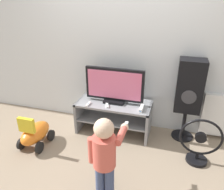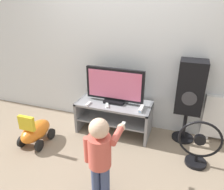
# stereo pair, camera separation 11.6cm
# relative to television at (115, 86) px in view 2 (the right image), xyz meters

# --- Properties ---
(ground_plane) EXTENTS (16.00, 16.00, 0.00)m
(ground_plane) POSITION_rel_television_xyz_m (0.00, -0.27, -0.73)
(ground_plane) COLOR gray
(wall_back) EXTENTS (10.00, 0.06, 2.60)m
(wall_back) POSITION_rel_television_xyz_m (0.00, 0.30, 0.57)
(wall_back) COLOR silver
(wall_back) RESTS_ON ground_plane
(tv_stand) EXTENTS (1.08, 0.49, 0.48)m
(tv_stand) POSITION_rel_television_xyz_m (0.00, -0.02, -0.41)
(tv_stand) COLOR gray
(tv_stand) RESTS_ON ground_plane
(television) EXTENTS (0.84, 0.20, 0.51)m
(television) POSITION_rel_television_xyz_m (0.00, 0.00, 0.00)
(television) COLOR black
(television) RESTS_ON tv_stand
(game_console) EXTENTS (0.04, 0.19, 0.05)m
(game_console) POSITION_rel_television_xyz_m (0.42, -0.12, -0.23)
(game_console) COLOR white
(game_console) RESTS_ON tv_stand
(remote_primary) EXTENTS (0.04, 0.13, 0.03)m
(remote_primary) POSITION_rel_television_xyz_m (-0.33, -0.19, -0.24)
(remote_primary) COLOR white
(remote_primary) RESTS_ON tv_stand
(remote_secondary) EXTENTS (0.08, 0.13, 0.03)m
(remote_secondary) POSITION_rel_television_xyz_m (-0.06, -0.15, -0.24)
(remote_secondary) COLOR white
(remote_secondary) RESTS_ON tv_stand
(child) EXTENTS (0.34, 0.50, 0.89)m
(child) POSITION_rel_television_xyz_m (0.23, -1.14, -0.21)
(child) COLOR #3F4C72
(child) RESTS_ON ground_plane
(speaker_tower) EXTENTS (0.34, 0.31, 1.16)m
(speaker_tower) POSITION_rel_television_xyz_m (1.01, 0.12, 0.04)
(speaker_tower) COLOR black
(speaker_tower) RESTS_ON ground_plane
(floor_fan) EXTENTS (0.50, 0.26, 0.61)m
(floor_fan) POSITION_rel_television_xyz_m (1.18, -0.38, -0.46)
(floor_fan) COLOR black
(floor_fan) RESTS_ON ground_plane
(ride_on_toy) EXTENTS (0.32, 0.52, 0.49)m
(ride_on_toy) POSITION_rel_television_xyz_m (-0.93, -0.66, -0.54)
(ride_on_toy) COLOR orange
(ride_on_toy) RESTS_ON ground_plane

